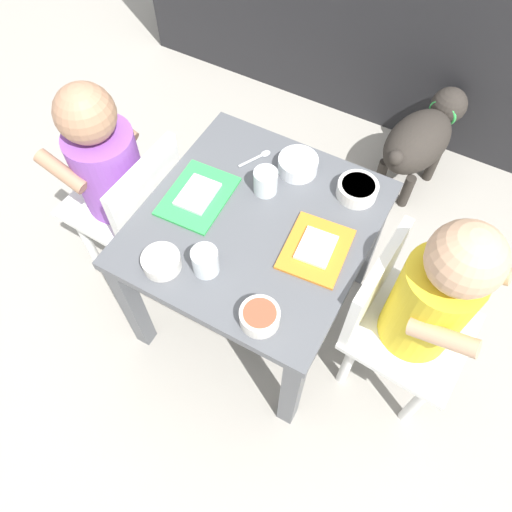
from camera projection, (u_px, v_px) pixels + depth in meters
ground_plane at (256, 305)px, 1.59m from camera, size 7.00×7.00×0.00m
dining_table at (256, 240)px, 1.27m from camera, size 0.55×0.58×0.46m
seated_child_left at (110, 168)px, 1.32m from camera, size 0.29×0.29×0.69m
seated_child_right at (428, 299)px, 1.10m from camera, size 0.30×0.30×0.72m
dog at (422, 137)px, 1.69m from camera, size 0.25×0.41×0.32m
food_tray_left at (198, 196)px, 1.23m from camera, size 0.16×0.20×0.02m
food_tray_right at (316, 249)px, 1.15m from camera, size 0.16×0.18×0.02m
water_cup_left at (205, 262)px, 1.10m from camera, size 0.06×0.06×0.07m
water_cup_right at (266, 183)px, 1.23m from camera, size 0.06×0.06×0.07m
veggie_bowl_near at (298, 164)px, 1.27m from camera, size 0.10×0.10×0.04m
cereal_bowl_right_side at (161, 261)px, 1.11m from camera, size 0.09×0.09×0.04m
cereal_bowl_left_side at (260, 316)px, 1.04m from camera, size 0.09×0.09×0.04m
veggie_bowl_far at (357, 189)px, 1.22m from camera, size 0.10×0.10×0.04m
spoon_by_left_tray at (258, 157)px, 1.31m from camera, size 0.06×0.09×0.01m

